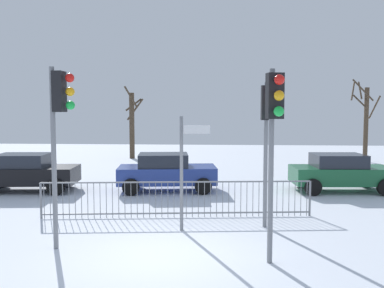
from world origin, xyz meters
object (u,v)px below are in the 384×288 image
(traffic_light_rear_right, at_px, (274,122))
(car_black_trailing, at_px, (26,172))
(traffic_light_rear_left, at_px, (59,116))
(car_green_far, at_px, (341,172))
(car_blue_near, at_px, (166,171))
(traffic_light_mid_left, at_px, (267,122))
(bare_tree_centre, at_px, (132,123))
(direction_sign_post, at_px, (184,167))
(bare_tree_left, at_px, (365,120))

(traffic_light_rear_right, relative_size, car_black_trailing, 1.01)
(traffic_light_rear_left, relative_size, car_green_far, 1.05)
(traffic_light_rear_right, xyz_separation_m, car_blue_near, (-3.16, 7.72, -2.15))
(traffic_light_mid_left, bearing_deg, bare_tree_centre, -70.00)
(traffic_light_rear_right, height_order, direction_sign_post, traffic_light_rear_right)
(traffic_light_rear_right, relative_size, traffic_light_mid_left, 1.02)
(car_green_far, bearing_deg, bare_tree_centre, 130.81)
(traffic_light_rear_left, xyz_separation_m, direction_sign_post, (2.64, 1.64, -1.33))
(bare_tree_left, height_order, bare_tree_centre, bare_tree_left)
(traffic_light_rear_left, bearing_deg, bare_tree_left, 146.40)
(bare_tree_left, bearing_deg, traffic_light_rear_right, -113.86)
(car_blue_near, distance_m, bare_tree_left, 15.02)
(traffic_light_rear_left, bearing_deg, bare_tree_centre, -170.34)
(direction_sign_post, height_order, car_black_trailing, direction_sign_post)
(car_black_trailing, xyz_separation_m, car_blue_near, (5.46, 0.45, 0.00))
(traffic_light_mid_left, distance_m, bare_tree_centre, 17.63)
(car_black_trailing, bearing_deg, car_green_far, -1.63)
(car_black_trailing, bearing_deg, bare_tree_centre, 76.14)
(direction_sign_post, bearing_deg, car_black_trailing, 138.15)
(car_black_trailing, relative_size, bare_tree_left, 0.77)
(traffic_light_rear_right, relative_size, car_green_far, 1.02)
(car_green_far, xyz_separation_m, car_black_trailing, (-12.27, -0.78, 0.00))
(traffic_light_rear_right, xyz_separation_m, direction_sign_post, (-2.00, 2.35, -1.23))
(traffic_light_rear_left, xyz_separation_m, car_black_trailing, (-3.99, 6.56, -2.25))
(car_black_trailing, xyz_separation_m, bare_tree_centre, (1.75, 11.55, 1.58))
(direction_sign_post, bearing_deg, car_green_far, 40.01)
(car_black_trailing, bearing_deg, direction_sign_post, -41.85)
(traffic_light_rear_left, height_order, traffic_light_mid_left, traffic_light_rear_left)
(traffic_light_rear_right, height_order, car_blue_near, traffic_light_rear_right)
(traffic_light_mid_left, distance_m, car_black_trailing, 10.14)
(traffic_light_mid_left, relative_size, direction_sign_post, 1.30)
(car_green_far, relative_size, bare_tree_centre, 0.82)
(traffic_light_rear_right, distance_m, bare_tree_centre, 20.05)
(traffic_light_rear_left, xyz_separation_m, bare_tree_centre, (-2.24, 18.11, -0.67))
(traffic_light_mid_left, bearing_deg, bare_tree_left, -120.52)
(traffic_light_rear_right, height_order, bare_tree_centre, bare_tree_centre)
(traffic_light_rear_left, height_order, car_black_trailing, traffic_light_rear_left)
(traffic_light_mid_left, bearing_deg, car_black_trailing, -31.21)
(traffic_light_rear_right, relative_size, direction_sign_post, 1.32)
(bare_tree_centre, bearing_deg, car_green_far, -45.68)
(direction_sign_post, relative_size, bare_tree_left, 0.59)
(traffic_light_rear_left, relative_size, direction_sign_post, 1.37)
(traffic_light_mid_left, height_order, car_black_trailing, traffic_light_mid_left)
(car_blue_near, relative_size, bare_tree_left, 0.78)
(traffic_light_mid_left, bearing_deg, car_blue_near, -60.23)
(bare_tree_left, bearing_deg, traffic_light_rear_left, -126.22)
(traffic_light_rear_right, relative_size, bare_tree_left, 0.78)
(traffic_light_rear_left, height_order, bare_tree_centre, bare_tree_centre)
(direction_sign_post, bearing_deg, traffic_light_rear_right, -54.91)
(traffic_light_mid_left, relative_size, car_blue_near, 0.98)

